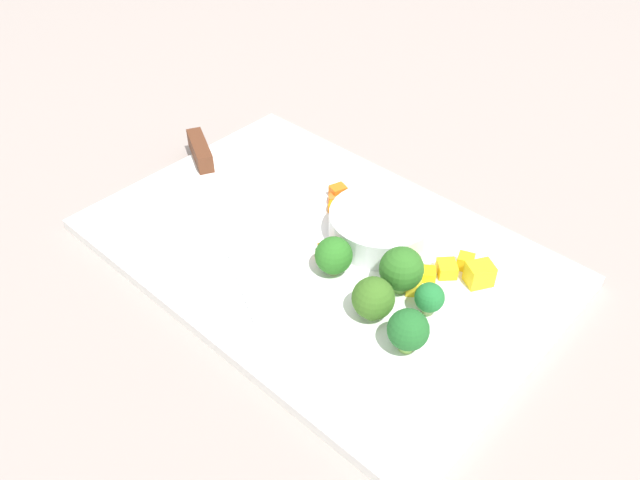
{
  "coord_description": "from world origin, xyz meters",
  "views": [
    {
      "loc": [
        -0.34,
        0.36,
        0.45
      ],
      "look_at": [
        0.0,
        0.0,
        0.02
      ],
      "focal_mm": 35.61,
      "sensor_mm": 36.0,
      "label": 1
    }
  ],
  "objects": [
    {
      "name": "ground_plane",
      "position": [
        0.0,
        0.0,
        0.0
      ],
      "size": [
        4.0,
        4.0,
        0.0
      ],
      "primitive_type": "plane",
      "color": "gray"
    },
    {
      "name": "cutting_board",
      "position": [
        0.0,
        0.0,
        0.01
      ],
      "size": [
        0.48,
        0.32,
        0.01
      ],
      "primitive_type": "cube",
      "color": "white",
      "rests_on": "ground_plane"
    },
    {
      "name": "prep_bowl",
      "position": [
        -0.03,
        -0.06,
        0.03
      ],
      "size": [
        0.11,
        0.11,
        0.03
      ],
      "primitive_type": "cylinder",
      "color": "white",
      "rests_on": "cutting_board"
    },
    {
      "name": "chef_knife",
      "position": [
        0.17,
        0.0,
        0.02
      ],
      "size": [
        0.3,
        0.17,
        0.02
      ],
      "rotation": [
        0.0,
        0.0,
        2.67
      ],
      "color": "silver",
      "rests_on": "cutting_board"
    },
    {
      "name": "carrot_dice_0",
      "position": [
        0.03,
        -0.06,
        0.02
      ],
      "size": [
        0.02,
        0.02,
        0.01
      ],
      "primitive_type": "cube",
      "rotation": [
        0.0,
        0.0,
        2.13
      ],
      "color": "orange",
      "rests_on": "cutting_board"
    },
    {
      "name": "carrot_dice_1",
      "position": [
        0.03,
        -0.08,
        0.02
      ],
      "size": [
        0.01,
        0.01,
        0.01
      ],
      "primitive_type": "cube",
      "rotation": [
        0.0,
        0.0,
        2.74
      ],
      "color": "orange",
      "rests_on": "cutting_board"
    },
    {
      "name": "carrot_dice_2",
      "position": [
        0.04,
        -0.07,
        0.02
      ],
      "size": [
        0.02,
        0.02,
        0.01
      ],
      "primitive_type": "cube",
      "rotation": [
        0.0,
        0.0,
        2.18
      ],
      "color": "orange",
      "rests_on": "cutting_board"
    },
    {
      "name": "carrot_dice_3",
      "position": [
        -0.01,
        0.01,
        0.02
      ],
      "size": [
        0.02,
        0.02,
        0.01
      ],
      "primitive_type": "cube",
      "rotation": [
        0.0,
        0.0,
        2.67
      ],
      "color": "orange",
      "rests_on": "cutting_board"
    },
    {
      "name": "carrot_dice_4",
      "position": [
        0.04,
        -0.08,
        0.02
      ],
      "size": [
        0.02,
        0.02,
        0.02
      ],
      "primitive_type": "cube",
      "rotation": [
        0.0,
        0.0,
        2.82
      ],
      "color": "orange",
      "rests_on": "cutting_board"
    },
    {
      "name": "pepper_dice_0",
      "position": [
        -0.11,
        -0.01,
        0.02
      ],
      "size": [
        0.02,
        0.02,
        0.01
      ],
      "primitive_type": "cube",
      "rotation": [
        0.0,
        0.0,
        0.63
      ],
      "color": "yellow",
      "rests_on": "cutting_board"
    },
    {
      "name": "pepper_dice_1",
      "position": [
        -0.13,
        -0.08,
        0.02
      ],
      "size": [
        0.02,
        0.02,
        0.02
      ],
      "primitive_type": "cube",
      "rotation": [
        0.0,
        0.0,
        1.95
      ],
      "color": "yellow",
      "rests_on": "cutting_board"
    },
    {
      "name": "pepper_dice_2",
      "position": [
        -0.12,
        -0.06,
        0.02
      ],
      "size": [
        0.03,
        0.03,
        0.01
      ],
      "primitive_type": "cube",
      "rotation": [
        0.0,
        0.0,
        0.81
      ],
      "color": "yellow",
      "rests_on": "cutting_board"
    },
    {
      "name": "pepper_dice_3",
      "position": [
        -0.15,
        -0.07,
        0.02
      ],
      "size": [
        0.03,
        0.03,
        0.02
      ],
      "primitive_type": "cube",
      "rotation": [
        0.0,
        0.0,
        1.03
      ],
      "color": "yellow",
      "rests_on": "cutting_board"
    },
    {
      "name": "pepper_dice_4",
      "position": [
        -0.11,
        -0.04,
        0.02
      ],
      "size": [
        0.02,
        0.02,
        0.01
      ],
      "primitive_type": "cube",
      "rotation": [
        0.0,
        0.0,
        2.2
      ],
      "color": "yellow",
      "rests_on": "cutting_board"
    },
    {
      "name": "pepper_dice_5",
      "position": [
        -0.09,
        -0.02,
        0.02
      ],
      "size": [
        0.02,
        0.02,
        0.02
      ],
      "primitive_type": "cube",
      "rotation": [
        0.0,
        0.0,
        0.09
      ],
      "color": "yellow",
      "rests_on": "cutting_board"
    },
    {
      "name": "broccoli_floret_0",
      "position": [
        -0.1,
        -0.01,
        0.04
      ],
      "size": [
        0.04,
        0.04,
        0.05
      ],
      "color": "#88C25B",
      "rests_on": "cutting_board"
    },
    {
      "name": "broccoli_floret_1",
      "position": [
        -0.03,
        0.02,
        0.03
      ],
      "size": [
        0.04,
        0.04,
        0.04
      ],
      "color": "#93AE66",
      "rests_on": "cutting_board"
    },
    {
      "name": "broccoli_floret_2",
      "position": [
        -0.14,
        0.0,
        0.03
      ],
      "size": [
        0.03,
        0.03,
        0.03
      ],
      "color": "#90B466",
      "rests_on": "cutting_board"
    },
    {
      "name": "broccoli_floret_3",
      "position": [
        -0.1,
        0.04,
        0.03
      ],
      "size": [
        0.04,
        0.04,
        0.04
      ],
      "color": "#85C356",
      "rests_on": "cutting_board"
    },
    {
      "name": "broccoli_floret_4",
      "position": [
        -0.15,
        0.05,
        0.04
      ],
      "size": [
        0.04,
        0.04,
        0.04
      ],
      "color": "#8CC054",
      "rests_on": "cutting_board"
    }
  ]
}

